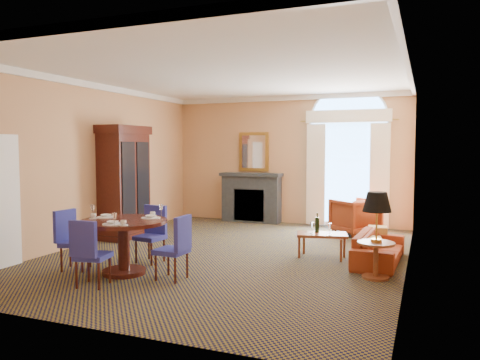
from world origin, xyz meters
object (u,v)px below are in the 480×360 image
at_px(armoire, 124,184).
at_px(armchair, 355,216).
at_px(dining_table, 124,235).
at_px(sofa, 379,248).
at_px(coffee_table, 321,235).
at_px(side_table, 377,223).

relative_size(armoire, armchair, 2.73).
relative_size(dining_table, sofa, 0.77).
xyz_separation_m(dining_table, coffee_table, (2.56, 2.12, -0.19)).
height_order(armoire, side_table, armoire).
distance_m(sofa, coffee_table, 0.97).
bearing_deg(coffee_table, dining_table, -154.15).
distance_m(armchair, coffee_table, 2.48).
distance_m(dining_table, coffee_table, 3.33).
height_order(armoire, armchair, armoire).
bearing_deg(dining_table, armchair, 58.72).
bearing_deg(dining_table, side_table, 17.89).
bearing_deg(armoire, dining_table, -54.46).
bearing_deg(side_table, sofa, 92.88).
bearing_deg(armchair, side_table, 54.21).
distance_m(sofa, armchair, 2.56).
xyz_separation_m(coffee_table, side_table, (1.01, -0.97, 0.41)).
height_order(dining_table, sofa, dining_table).
relative_size(dining_table, armchair, 1.51).
bearing_deg(coffee_table, armoire, 161.84).
distance_m(dining_table, side_table, 3.76).
relative_size(armchair, coffee_table, 0.92).
relative_size(dining_table, coffee_table, 1.39).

